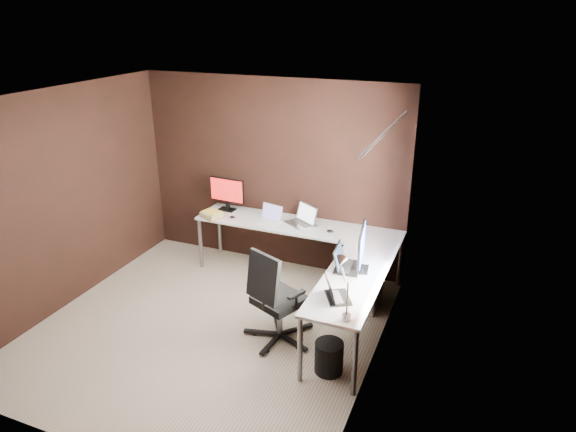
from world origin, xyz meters
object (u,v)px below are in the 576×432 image
at_px(monitor_right, 361,247).
at_px(office_chair, 277,314).
at_px(laptop_white, 270,218).
at_px(book_stack, 212,214).
at_px(drawer_pedestal, 362,281).
at_px(wastebasket, 329,357).
at_px(desk_lamp, 343,279).
at_px(laptop_black_small, 335,294).
at_px(laptop_silver, 303,220).
at_px(monitor_left, 227,192).
at_px(laptop_black_big, 344,263).

distance_m(monitor_right, office_chair, 1.13).
distance_m(laptop_white, book_stack, 0.77).
xyz_separation_m(drawer_pedestal, wastebasket, (0.02, -1.33, -0.14)).
bearing_deg(desk_lamp, monitor_right, 83.06).
bearing_deg(desk_lamp, laptop_white, 119.43).
bearing_deg(office_chair, book_stack, 163.74).
relative_size(drawer_pedestal, wastebasket, 1.87).
distance_m(drawer_pedestal, book_stack, 2.14).
distance_m(laptop_white, desk_lamp, 2.31).
xyz_separation_m(laptop_black_small, wastebasket, (0.00, -0.15, -0.61)).
xyz_separation_m(monitor_right, laptop_silver, (-0.99, 0.92, -0.21)).
bearing_deg(laptop_black_small, monitor_left, 21.32).
xyz_separation_m(laptop_white, wastebasket, (1.34, -1.65, -0.62)).
bearing_deg(laptop_silver, laptop_white, -138.28).
height_order(laptop_black_small, wastebasket, laptop_black_small).
relative_size(laptop_black_big, wastebasket, 1.22).
bearing_deg(desk_lamp, monitor_left, 127.97).
distance_m(monitor_right, laptop_silver, 1.37).
xyz_separation_m(laptop_silver, desk_lamp, (1.05, -1.81, 0.30)).
relative_size(monitor_left, wastebasket, 1.60).
xyz_separation_m(desk_lamp, office_chair, (-0.80, 0.39, -0.78)).
bearing_deg(office_chair, wastebasket, -0.11).
height_order(laptop_silver, laptop_black_small, laptop_silver).
distance_m(monitor_left, monitor_right, 2.34).
bearing_deg(laptop_white, wastebasket, -37.82).
bearing_deg(laptop_silver, laptop_black_small, -26.89).
xyz_separation_m(laptop_white, desk_lamp, (1.47, -1.75, 0.31)).
xyz_separation_m(laptop_white, laptop_silver, (0.43, 0.07, 0.01)).
xyz_separation_m(monitor_right, laptop_black_small, (-0.07, -0.65, -0.22)).
height_order(desk_lamp, wastebasket, desk_lamp).
bearing_deg(monitor_right, laptop_black_big, 87.37).
bearing_deg(drawer_pedestal, book_stack, 175.87).
xyz_separation_m(laptop_silver, laptop_black_big, (0.82, -0.94, -0.00)).
bearing_deg(monitor_right, monitor_left, 55.13).
bearing_deg(laptop_black_small, drawer_pedestal, -28.55).
bearing_deg(monitor_left, laptop_black_small, -36.06).
relative_size(laptop_silver, laptop_black_big, 1.18).
relative_size(monitor_left, laptop_silver, 1.11).
height_order(drawer_pedestal, wastebasket, drawer_pedestal).
distance_m(laptop_silver, book_stack, 1.20).
bearing_deg(wastebasket, desk_lamp, -37.75).
height_order(laptop_black_small, desk_lamp, desk_lamp).
height_order(monitor_left, office_chair, monitor_left).
bearing_deg(laptop_white, drawer_pedestal, -0.56).
bearing_deg(book_stack, laptop_white, 12.53).
bearing_deg(laptop_silver, laptop_black_big, -15.94).
xyz_separation_m(monitor_left, laptop_white, (0.69, -0.16, -0.20)).
relative_size(monitor_right, laptop_silver, 1.22).
relative_size(book_stack, wastebasket, 1.02).
bearing_deg(book_stack, desk_lamp, -35.33).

